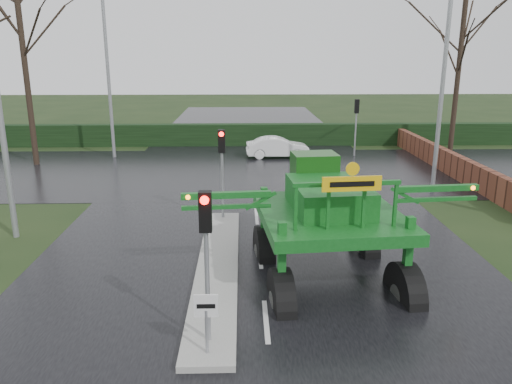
{
  "coord_description": "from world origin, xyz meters",
  "views": [
    {
      "loc": [
        -0.53,
        -10.67,
        6.19
      ],
      "look_at": [
        -0.12,
        4.44,
        2.0
      ],
      "focal_mm": 35.0,
      "sensor_mm": 36.0,
      "label": 1
    }
  ],
  "objects_px": {
    "traffic_signal_far": "(356,115)",
    "street_light_right": "(438,59)",
    "street_light_left_near": "(2,61)",
    "crop_sprayer": "(281,220)",
    "traffic_signal_near": "(206,235)",
    "street_light_left_far": "(112,58)",
    "keep_left_sign": "(206,314)",
    "white_sedan": "(277,158)",
    "traffic_signal_mid": "(222,155)"
  },
  "relations": [
    {
      "from": "street_light_left_far",
      "to": "keep_left_sign",
      "type": "bearing_deg",
      "value": -72.22
    },
    {
      "from": "street_light_left_near",
      "to": "white_sedan",
      "type": "relative_size",
      "value": 2.59
    },
    {
      "from": "street_light_left_far",
      "to": "traffic_signal_far",
      "type": "bearing_deg",
      "value": 0.03
    },
    {
      "from": "street_light_right",
      "to": "traffic_signal_far",
      "type": "bearing_deg",
      "value": 101.95
    },
    {
      "from": "street_light_right",
      "to": "crop_sprayer",
      "type": "distance_m",
      "value": 13.9
    },
    {
      "from": "white_sedan",
      "to": "traffic_signal_near",
      "type": "bearing_deg",
      "value": 169.75
    },
    {
      "from": "street_light_left_far",
      "to": "street_light_right",
      "type": "bearing_deg",
      "value": -26.02
    },
    {
      "from": "traffic_signal_near",
      "to": "street_light_right",
      "type": "distance_m",
      "value": 16.46
    },
    {
      "from": "traffic_signal_mid",
      "to": "traffic_signal_far",
      "type": "distance_m",
      "value": 14.75
    },
    {
      "from": "keep_left_sign",
      "to": "street_light_left_far",
      "type": "height_order",
      "value": "street_light_left_far"
    },
    {
      "from": "crop_sprayer",
      "to": "street_light_left_far",
      "type": "bearing_deg",
      "value": 109.24
    },
    {
      "from": "crop_sprayer",
      "to": "street_light_left_near",
      "type": "bearing_deg",
      "value": 145.2
    },
    {
      "from": "keep_left_sign",
      "to": "street_light_left_near",
      "type": "distance_m",
      "value": 11.32
    },
    {
      "from": "traffic_signal_near",
      "to": "street_light_left_far",
      "type": "relative_size",
      "value": 0.35
    },
    {
      "from": "traffic_signal_mid",
      "to": "white_sedan",
      "type": "bearing_deg",
      "value": 76.42
    },
    {
      "from": "traffic_signal_mid",
      "to": "crop_sprayer",
      "type": "bearing_deg",
      "value": -74.97
    },
    {
      "from": "keep_left_sign",
      "to": "white_sedan",
      "type": "bearing_deg",
      "value": 82.11
    },
    {
      "from": "street_light_right",
      "to": "white_sedan",
      "type": "relative_size",
      "value": 2.59
    },
    {
      "from": "traffic_signal_near",
      "to": "traffic_signal_far",
      "type": "relative_size",
      "value": 1.0
    },
    {
      "from": "traffic_signal_far",
      "to": "street_light_right",
      "type": "bearing_deg",
      "value": 101.95
    },
    {
      "from": "street_light_left_near",
      "to": "street_light_left_far",
      "type": "xyz_separation_m",
      "value": [
        0.0,
        14.0,
        0.0
      ]
    },
    {
      "from": "keep_left_sign",
      "to": "traffic_signal_near",
      "type": "xyz_separation_m",
      "value": [
        0.0,
        0.49,
        1.53
      ]
    },
    {
      "from": "traffic_signal_far",
      "to": "street_light_right",
      "type": "distance_m",
      "value": 8.86
    },
    {
      "from": "traffic_signal_mid",
      "to": "traffic_signal_far",
      "type": "height_order",
      "value": "same"
    },
    {
      "from": "keep_left_sign",
      "to": "street_light_left_far",
      "type": "xyz_separation_m",
      "value": [
        -6.89,
        21.5,
        4.93
      ]
    },
    {
      "from": "street_light_left_far",
      "to": "white_sedan",
      "type": "xyz_separation_m",
      "value": [
        9.82,
        -0.39,
        -5.99
      ]
    },
    {
      "from": "keep_left_sign",
      "to": "traffic_signal_near",
      "type": "relative_size",
      "value": 0.38
    },
    {
      "from": "street_light_right",
      "to": "crop_sprayer",
      "type": "relative_size",
      "value": 1.21
    },
    {
      "from": "traffic_signal_far",
      "to": "street_light_left_near",
      "type": "height_order",
      "value": "street_light_left_near"
    },
    {
      "from": "traffic_signal_far",
      "to": "street_light_right",
      "type": "relative_size",
      "value": 0.35
    },
    {
      "from": "traffic_signal_near",
      "to": "street_light_left_near",
      "type": "relative_size",
      "value": 0.35
    },
    {
      "from": "street_light_left_near",
      "to": "crop_sprayer",
      "type": "relative_size",
      "value": 1.21
    },
    {
      "from": "keep_left_sign",
      "to": "traffic_signal_far",
      "type": "distance_m",
      "value": 22.93
    },
    {
      "from": "street_light_right",
      "to": "white_sedan",
      "type": "xyz_separation_m",
      "value": [
        -6.57,
        7.61,
        -5.99
      ]
    },
    {
      "from": "traffic_signal_near",
      "to": "street_light_right",
      "type": "bearing_deg",
      "value": 53.87
    },
    {
      "from": "traffic_signal_near",
      "to": "white_sedan",
      "type": "bearing_deg",
      "value": 81.92
    },
    {
      "from": "keep_left_sign",
      "to": "traffic_signal_mid",
      "type": "bearing_deg",
      "value": 90.0
    },
    {
      "from": "traffic_signal_near",
      "to": "crop_sprayer",
      "type": "xyz_separation_m",
      "value": [
        1.71,
        2.13,
        -0.4
      ]
    },
    {
      "from": "white_sedan",
      "to": "traffic_signal_far",
      "type": "bearing_deg",
      "value": -87.5
    },
    {
      "from": "street_light_left_near",
      "to": "crop_sprayer",
      "type": "height_order",
      "value": "street_light_left_near"
    },
    {
      "from": "street_light_left_far",
      "to": "crop_sprayer",
      "type": "relative_size",
      "value": 1.21
    },
    {
      "from": "white_sedan",
      "to": "traffic_signal_mid",
      "type": "bearing_deg",
      "value": 164.26
    },
    {
      "from": "keep_left_sign",
      "to": "street_light_left_far",
      "type": "bearing_deg",
      "value": 107.78
    },
    {
      "from": "traffic_signal_mid",
      "to": "street_light_left_near",
      "type": "relative_size",
      "value": 0.35
    },
    {
      "from": "traffic_signal_mid",
      "to": "white_sedan",
      "type": "xyz_separation_m",
      "value": [
        2.93,
        12.12,
        -2.59
      ]
    },
    {
      "from": "keep_left_sign",
      "to": "street_light_left_near",
      "type": "relative_size",
      "value": 0.14
    },
    {
      "from": "traffic_signal_far",
      "to": "white_sedan",
      "type": "xyz_separation_m",
      "value": [
        -4.87,
        -0.4,
        -2.59
      ]
    },
    {
      "from": "keep_left_sign",
      "to": "street_light_right",
      "type": "relative_size",
      "value": 0.14
    },
    {
      "from": "street_light_left_near",
      "to": "keep_left_sign",
      "type": "bearing_deg",
      "value": -47.41
    },
    {
      "from": "street_light_right",
      "to": "keep_left_sign",
      "type": "bearing_deg",
      "value": -125.12
    }
  ]
}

